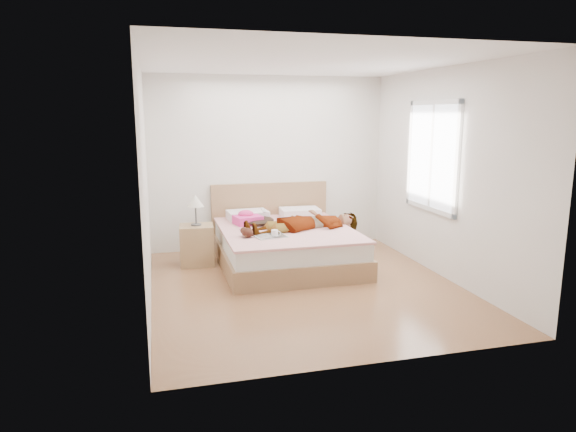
# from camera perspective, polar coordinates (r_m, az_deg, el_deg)

# --- Properties ---
(ground) EXTENTS (4.00, 4.00, 0.00)m
(ground) POSITION_cam_1_polar(r_m,az_deg,el_deg) (6.23, 1.99, -7.83)
(ground) COLOR #562E1B
(ground) RESTS_ON ground
(woman) EXTENTS (1.76, 0.93, 0.23)m
(woman) POSITION_cam_1_polar(r_m,az_deg,el_deg) (6.99, 1.97, -0.37)
(woman) COLOR white
(woman) RESTS_ON bed
(hair) EXTENTS (0.61, 0.67, 0.08)m
(hair) POSITION_cam_1_polar(r_m,az_deg,el_deg) (7.30, -3.34, -0.48)
(hair) COLOR black
(hair) RESTS_ON bed
(phone) EXTENTS (0.07, 0.10, 0.05)m
(phone) POSITION_cam_1_polar(r_m,az_deg,el_deg) (7.24, -2.73, 0.65)
(phone) COLOR silver
(phone) RESTS_ON bed
(room_shell) EXTENTS (4.00, 4.00, 4.00)m
(room_shell) POSITION_cam_1_polar(r_m,az_deg,el_deg) (6.89, 15.72, 6.40)
(room_shell) COLOR white
(room_shell) RESTS_ON ground
(bed) EXTENTS (1.80, 2.08, 1.00)m
(bed) POSITION_cam_1_polar(r_m,az_deg,el_deg) (7.10, -0.38, -3.07)
(bed) COLOR brown
(bed) RESTS_ON ground
(towel) EXTENTS (0.42, 0.37, 0.19)m
(towel) POSITION_cam_1_polar(r_m,az_deg,el_deg) (7.25, -4.54, -0.28)
(towel) COLOR #E33D90
(towel) RESTS_ON bed
(magazine) EXTENTS (0.44, 0.33, 0.02)m
(magazine) POSITION_cam_1_polar(r_m,az_deg,el_deg) (6.49, -1.88, -2.26)
(magazine) COLOR white
(magazine) RESTS_ON bed
(coffee_mug) EXTENTS (0.13, 0.11, 0.10)m
(coffee_mug) POSITION_cam_1_polar(r_m,az_deg,el_deg) (6.45, -1.47, -1.96)
(coffee_mug) COLOR white
(coffee_mug) RESTS_ON bed
(plush_toy) EXTENTS (0.19, 0.24, 0.12)m
(plush_toy) POSITION_cam_1_polar(r_m,az_deg,el_deg) (6.48, -4.60, -1.82)
(plush_toy) COLOR black
(plush_toy) RESTS_ON bed
(nightstand) EXTENTS (0.48, 0.43, 0.97)m
(nightstand) POSITION_cam_1_polar(r_m,az_deg,el_deg) (7.13, -10.10, -2.83)
(nightstand) COLOR olive
(nightstand) RESTS_ON ground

